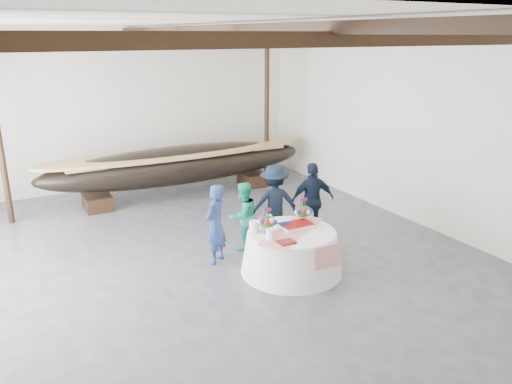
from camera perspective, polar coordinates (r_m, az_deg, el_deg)
floor at (r=10.12m, az=-4.35°, el=-7.63°), size 10.00×12.00×0.01m
wall_back at (r=14.99m, az=-14.17°, el=9.22°), size 10.00×0.02×4.50m
wall_front at (r=4.85m, az=26.08°, el=-9.51°), size 10.00×0.02×4.50m
wall_right at (r=12.24m, az=17.41°, el=7.15°), size 0.02×12.00×4.50m
ceiling at (r=9.15m, az=-5.04°, el=18.76°), size 10.00×12.00×0.01m
pavilion_structure at (r=9.84m, az=-6.75°, el=15.73°), size 9.80×11.76×4.50m
longboat_display at (r=13.78m, az=-8.70°, el=3.12°), size 7.53×1.51×1.41m
banquet_table at (r=9.45m, az=4.08°, el=-6.79°), size 1.91×1.91×0.82m
tabletop_items at (r=9.37m, az=3.36°, el=-3.30°), size 1.78×1.41×0.40m
guest_woman_blue at (r=9.70m, az=-4.66°, el=-3.68°), size 0.69×0.66×1.59m
guest_woman_teal at (r=10.30m, az=-1.48°, el=-2.77°), size 0.81×0.70×1.44m
guest_man_left at (r=10.70m, az=2.12°, el=-1.28°), size 1.23×0.95×1.69m
guest_man_right at (r=10.94m, az=6.47°, el=-0.95°), size 1.06×0.63×1.68m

